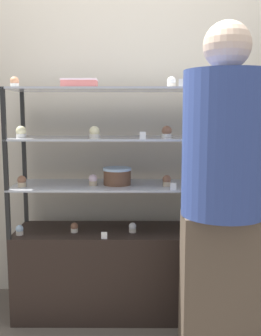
% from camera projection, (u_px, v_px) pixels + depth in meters
% --- Properties ---
extents(ground_plane, '(20.00, 20.00, 0.00)m').
position_uv_depth(ground_plane, '(130.00, 311.00, 2.64)').
color(ground_plane, brown).
extents(back_wall, '(8.00, 0.05, 2.60)m').
position_uv_depth(back_wall, '(131.00, 116.00, 2.82)').
color(back_wall, beige).
rests_on(back_wall, ground_plane).
extents(display_base, '(1.49, 0.42, 0.57)m').
position_uv_depth(display_base, '(130.00, 271.00, 2.60)').
color(display_base, black).
rests_on(display_base, ground_plane).
extents(display_riser_lower, '(1.49, 0.42, 0.30)m').
position_uv_depth(display_riser_lower, '(130.00, 187.00, 2.52)').
color(display_riser_lower, black).
rests_on(display_riser_lower, display_base).
extents(display_riser_middle, '(1.49, 0.42, 0.30)m').
position_uv_depth(display_riser_middle, '(130.00, 140.00, 2.48)').
color(display_riser_middle, black).
rests_on(display_riser_middle, display_riser_lower).
extents(display_riser_upper, '(1.49, 0.42, 0.30)m').
position_uv_depth(display_riser_upper, '(130.00, 92.00, 2.44)').
color(display_riser_upper, black).
rests_on(display_riser_upper, display_riser_middle).
extents(layer_cake_centerpiece, '(0.18, 0.18, 0.11)m').
position_uv_depth(layer_cake_centerpiece, '(117.00, 176.00, 2.50)').
color(layer_cake_centerpiece, brown).
rests_on(layer_cake_centerpiece, display_riser_lower).
extents(sheet_cake_frosted, '(0.22, 0.14, 0.06)m').
position_uv_depth(sheet_cake_frosted, '(80.00, 84.00, 2.39)').
color(sheet_cake_frosted, '#C66660').
rests_on(sheet_cake_frosted, display_riser_upper).
extents(cupcake_0, '(0.05, 0.05, 0.06)m').
position_uv_depth(cupcake_0, '(20.00, 230.00, 2.45)').
color(cupcake_0, beige).
rests_on(cupcake_0, display_base).
extents(cupcake_1, '(0.05, 0.05, 0.06)m').
position_uv_depth(cupcake_1, '(74.00, 228.00, 2.51)').
color(cupcake_1, beige).
rests_on(cupcake_1, display_base).
extents(cupcake_2, '(0.05, 0.05, 0.06)m').
position_uv_depth(cupcake_2, '(132.00, 228.00, 2.51)').
color(cupcake_2, beige).
rests_on(cupcake_2, display_base).
extents(cupcake_3, '(0.05, 0.05, 0.06)m').
position_uv_depth(cupcake_3, '(184.00, 228.00, 2.51)').
color(cupcake_3, beige).
rests_on(cupcake_3, display_base).
extents(cupcake_4, '(0.05, 0.05, 0.06)m').
position_uv_depth(cupcake_4, '(242.00, 229.00, 2.47)').
color(cupcake_4, white).
rests_on(cupcake_4, display_base).
extents(price_tag_0, '(0.04, 0.00, 0.04)m').
position_uv_depth(price_tag_0, '(104.00, 235.00, 2.37)').
color(price_tag_0, white).
rests_on(price_tag_0, display_base).
extents(cupcake_5, '(0.05, 0.05, 0.07)m').
position_uv_depth(cupcake_5, '(22.00, 181.00, 2.43)').
color(cupcake_5, '#CCB28C').
rests_on(cupcake_5, display_riser_lower).
extents(cupcake_6, '(0.05, 0.05, 0.07)m').
position_uv_depth(cupcake_6, '(93.00, 180.00, 2.48)').
color(cupcake_6, '#CCB28C').
rests_on(cupcake_6, display_riser_lower).
extents(cupcake_7, '(0.05, 0.05, 0.07)m').
position_uv_depth(cupcake_7, '(167.00, 181.00, 2.45)').
color(cupcake_7, '#CCB28C').
rests_on(cupcake_7, display_riser_lower).
extents(cupcake_8, '(0.05, 0.05, 0.07)m').
position_uv_depth(cupcake_8, '(239.00, 180.00, 2.48)').
color(cupcake_8, white).
rests_on(cupcake_8, display_riser_lower).
extents(price_tag_1, '(0.04, 0.00, 0.04)m').
position_uv_depth(price_tag_1, '(173.00, 186.00, 2.33)').
color(price_tag_1, white).
rests_on(price_tag_1, display_riser_lower).
extents(cupcake_9, '(0.06, 0.06, 0.07)m').
position_uv_depth(cupcake_9, '(21.00, 132.00, 2.41)').
color(cupcake_9, white).
rests_on(cupcake_9, display_riser_middle).
extents(cupcake_10, '(0.06, 0.06, 0.07)m').
position_uv_depth(cupcake_10, '(94.00, 133.00, 2.37)').
color(cupcake_10, beige).
rests_on(cupcake_10, display_riser_middle).
extents(cupcake_11, '(0.06, 0.06, 0.07)m').
position_uv_depth(cupcake_11, '(167.00, 132.00, 2.42)').
color(cupcake_11, white).
rests_on(cupcake_11, display_riser_middle).
extents(cupcake_12, '(0.06, 0.06, 0.07)m').
position_uv_depth(cupcake_12, '(240.00, 132.00, 2.41)').
color(cupcake_12, beige).
rests_on(cupcake_12, display_riser_middle).
extents(price_tag_2, '(0.04, 0.00, 0.04)m').
position_uv_depth(price_tag_2, '(143.00, 135.00, 2.29)').
color(price_tag_2, white).
rests_on(price_tag_2, display_riser_middle).
extents(cupcake_13, '(0.05, 0.05, 0.06)m').
position_uv_depth(cupcake_13, '(15.00, 82.00, 2.33)').
color(cupcake_13, white).
rests_on(cupcake_13, display_riser_upper).
extents(cupcake_14, '(0.05, 0.05, 0.06)m').
position_uv_depth(cupcake_14, '(171.00, 82.00, 2.33)').
color(cupcake_14, beige).
rests_on(cupcake_14, display_riser_upper).
extents(cupcake_15, '(0.05, 0.05, 0.06)m').
position_uv_depth(cupcake_15, '(247.00, 83.00, 2.35)').
color(cupcake_15, white).
rests_on(cupcake_15, display_riser_upper).
extents(price_tag_3, '(0.04, 0.00, 0.04)m').
position_uv_depth(price_tag_3, '(182.00, 83.00, 2.24)').
color(price_tag_3, white).
rests_on(price_tag_3, display_riser_upper).
extents(customer_figure, '(0.41, 0.41, 1.75)m').
position_uv_depth(customer_figure, '(222.00, 191.00, 1.95)').
color(customer_figure, brown).
rests_on(customer_figure, ground_plane).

